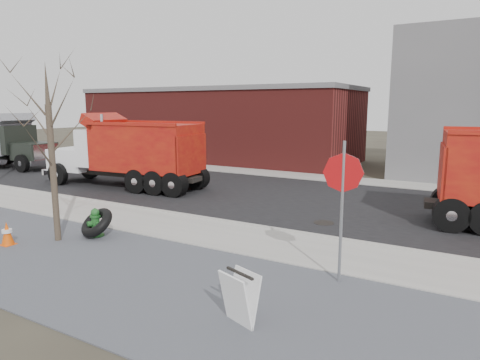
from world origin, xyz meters
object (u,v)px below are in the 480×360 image
Objects in this scene: truck_tire at (97,223)px; dump_truck_red_b at (128,151)px; dump_truck_grey at (2,140)px; fire_hydrant at (95,224)px; sandwich_board at (240,298)px; stop_sign at (343,189)px.

dump_truck_red_b reaches higher than truck_tire.
fire_hydrant is at bearing -25.93° from dump_truck_grey.
dump_truck_grey is (-23.75, 10.11, 1.23)m from sandwich_board.
sandwich_board reaches higher than truck_tire.
sandwich_board is at bearing -0.26° from fire_hydrant.
truck_tire is at bearing -25.92° from dump_truck_grey.
dump_truck_grey reaches higher than stop_sign.
sandwich_board is at bearing -25.01° from dump_truck_grey.
fire_hydrant is 0.28× the size of stop_sign.
dump_truck_red_b is (-5.00, 6.50, 1.34)m from truck_tire.
stop_sign is at bearing 90.68° from sandwich_board.
dump_truck_red_b is at bearing 147.42° from fire_hydrant.
fire_hydrant is at bearing 157.86° from truck_tire.
sandwich_board is (-1.00, -2.77, -1.63)m from stop_sign.
truck_tire is 7.59m from stop_sign.
dump_truck_red_b is at bearing 162.45° from sandwich_board.
stop_sign is at bearing 2.94° from truck_tire.
sandwich_board reaches higher than fire_hydrant.
truck_tire is 19.04m from dump_truck_grey.
dump_truck_red_b reaches higher than stop_sign.
stop_sign is (7.38, 0.38, 1.69)m from truck_tire.
truck_tire is 0.40× the size of stop_sign.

